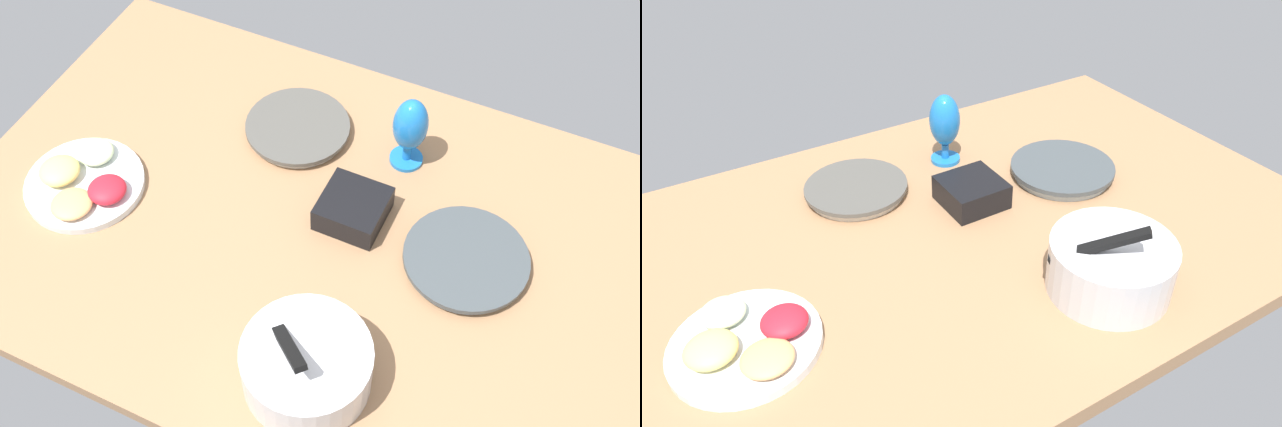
{
  "view_description": "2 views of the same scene",
  "coord_description": "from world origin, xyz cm",
  "views": [
    {
      "loc": [
        -42.71,
        89.72,
        137.88
      ],
      "look_at": [
        0.28,
        -2.11,
        3.79
      ],
      "focal_mm": 43.95,
      "sensor_mm": 36.0,
      "label": 1
    },
    {
      "loc": [
        57.53,
        92.41,
        81.63
      ],
      "look_at": [
        1.55,
        0.25,
        3.79
      ],
      "focal_mm": 33.48,
      "sensor_mm": 36.0,
      "label": 2
    }
  ],
  "objects": [
    {
      "name": "square_bowl_black",
      "position": [
        -5.42,
        -6.86,
        3.44
      ],
      "size": [
        13.89,
        13.89,
        6.18
      ],
      "color": "black",
      "rests_on": "ground_plane"
    },
    {
      "name": "hurricane_glass_blue",
      "position": [
        -10.02,
        -27.35,
        11.0
      ],
      "size": [
        7.95,
        7.95,
        18.79
      ],
      "color": "blue",
      "rests_on": "ground_plane"
    },
    {
      "name": "ground_plane",
      "position": [
        0.0,
        0.0,
        -2.0
      ],
      "size": [
        160.0,
        104.0,
        4.0
      ],
      "primitive_type": "cube",
      "color": "#99704C"
    },
    {
      "name": "dinner_plate_right",
      "position": [
        16.62,
        -24.52,
        1.46
      ],
      "size": [
        24.94,
        24.94,
        2.8
      ],
      "color": "silver",
      "rests_on": "ground_plane"
    },
    {
      "name": "mixing_bowl",
      "position": [
        -12.95,
        32.09,
        5.88
      ],
      "size": [
        24.63,
        24.63,
        17.36
      ],
      "color": "silver",
      "rests_on": "ground_plane"
    },
    {
      "name": "dinner_plate_left",
      "position": [
        -31.81,
        -5.37,
        1.62
      ],
      "size": [
        26.42,
        26.42,
        3.12
      ],
      "color": "silver",
      "rests_on": "ground_plane"
    },
    {
      "name": "fruit_platter",
      "position": [
        52.77,
        11.11,
        2.01
      ],
      "size": [
        26.87,
        26.87,
        5.51
      ],
      "color": "silver",
      "rests_on": "ground_plane"
    }
  ]
}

